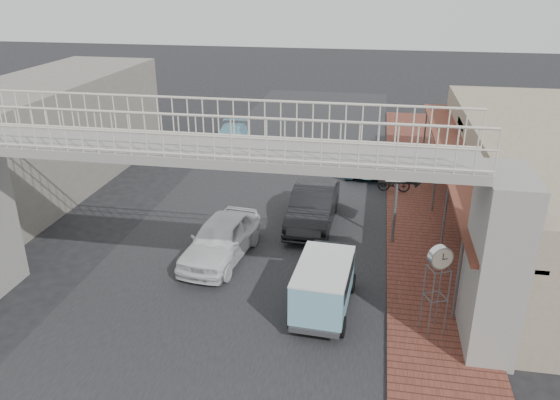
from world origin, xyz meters
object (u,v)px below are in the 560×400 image
at_px(dark_sedan, 313,206).
at_px(angkot_curb, 367,157).
at_px(angkot_van, 324,280).
at_px(angkot_far, 231,138).
at_px(motorcycle_near, 420,173).
at_px(white_hatchback, 221,239).
at_px(arrow_sign, 423,172).
at_px(motorcycle_far, 394,183).
at_px(street_clock, 440,261).

height_order(dark_sedan, angkot_curb, dark_sedan).
distance_m(dark_sedan, angkot_van, 6.23).
distance_m(angkot_far, motorcycle_near, 11.28).
bearing_deg(dark_sedan, white_hatchback, -128.49).
bearing_deg(angkot_curb, dark_sedan, 72.30).
xyz_separation_m(motorcycle_near, arrow_sign, (-0.54, -6.90, 2.42)).
height_order(angkot_far, arrow_sign, arrow_sign).
bearing_deg(arrow_sign, angkot_van, -123.81).
xyz_separation_m(angkot_curb, angkot_far, (-7.94, 2.37, -0.03)).
distance_m(angkot_far, motorcycle_far, 10.87).
relative_size(angkot_curb, arrow_sign, 1.38).
bearing_deg(angkot_van, dark_sedan, 103.42).
xyz_separation_m(motorcycle_near, motorcycle_far, (-1.30, -1.75, 0.05)).
distance_m(street_clock, arrow_sign, 5.60).
xyz_separation_m(white_hatchback, street_clock, (7.10, -3.27, 1.57)).
distance_m(dark_sedan, street_clock, 8.09).
distance_m(angkot_van, motorcycle_near, 12.40).
relative_size(white_hatchback, motorcycle_near, 2.95).
relative_size(angkot_van, motorcycle_far, 2.39).
bearing_deg(angkot_curb, angkot_far, -19.47).
xyz_separation_m(angkot_van, arrow_sign, (2.96, 4.98, 1.84)).
bearing_deg(angkot_van, arrow_sign, 62.64).
height_order(angkot_curb, motorcycle_near, angkot_curb).
height_order(angkot_curb, motorcycle_far, angkot_curb).
bearing_deg(white_hatchback, motorcycle_near, 57.86).
height_order(dark_sedan, motorcycle_far, dark_sedan).
relative_size(white_hatchback, arrow_sign, 1.29).
relative_size(angkot_van, motorcycle_near, 2.32).
relative_size(angkot_van, street_clock, 1.31).
xyz_separation_m(street_clock, arrow_sign, (-0.18, 5.57, 0.58)).
bearing_deg(angkot_van, motorcycle_near, 76.97).
relative_size(street_clock, arrow_sign, 0.77).
distance_m(dark_sedan, angkot_curb, 7.52).
distance_m(angkot_van, street_clock, 3.44).
height_order(angkot_curb, angkot_van, angkot_van).
xyz_separation_m(white_hatchback, angkot_van, (3.96, -2.68, 0.31)).
relative_size(angkot_curb, motorcycle_near, 3.17).
relative_size(dark_sedan, motorcycle_near, 3.15).
distance_m(angkot_curb, motorcycle_far, 3.54).
bearing_deg(arrow_sign, angkot_far, 129.94).
bearing_deg(dark_sedan, angkot_van, -78.58).
xyz_separation_m(angkot_van, motorcycle_near, (3.50, 11.88, -0.57)).
bearing_deg(angkot_far, street_clock, -64.48).
height_order(angkot_van, motorcycle_far, angkot_van).
bearing_deg(motorcycle_near, angkot_far, 70.95).
distance_m(angkot_far, arrow_sign, 14.92).
bearing_deg(street_clock, angkot_curb, 75.91).
bearing_deg(angkot_far, dark_sedan, -64.55).
distance_m(white_hatchback, street_clock, 7.98).
distance_m(angkot_curb, street_clock, 14.27).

